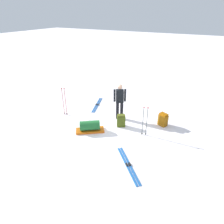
% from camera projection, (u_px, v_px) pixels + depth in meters
% --- Properties ---
extents(ground_plane, '(80.00, 80.00, 0.00)m').
position_uv_depth(ground_plane, '(112.00, 126.00, 8.96)').
color(ground_plane, white).
extents(skier_standing, '(0.50, 0.36, 1.70)m').
position_uv_depth(skier_standing, '(120.00, 100.00, 9.15)').
color(skier_standing, black).
rests_on(skier_standing, ground_plane).
extents(ski_pair_near, '(1.44, 1.47, 0.05)m').
position_uv_depth(ski_pair_near, '(128.00, 165.00, 6.70)').
color(ski_pair_near, '#205EAA').
rests_on(ski_pair_near, ground_plane).
extents(ski_pair_far, '(0.76, 1.80, 0.05)m').
position_uv_depth(ski_pair_far, '(97.00, 105.00, 10.91)').
color(ski_pair_far, '#2B5EA3').
rests_on(ski_pair_far, ground_plane).
extents(backpack_large_dark, '(0.42, 0.37, 0.58)m').
position_uv_depth(backpack_large_dark, '(121.00, 121.00, 8.81)').
color(backpack_large_dark, '#435215').
rests_on(backpack_large_dark, ground_plane).
extents(backpack_bright, '(0.45, 0.39, 0.59)m').
position_uv_depth(backpack_bright, '(163.00, 120.00, 8.88)').
color(backpack_bright, '#92560C').
rests_on(backpack_bright, ground_plane).
extents(ski_poles_planted_near, '(0.19, 0.11, 1.39)m').
position_uv_depth(ski_poles_planted_near, '(64.00, 100.00, 9.58)').
color(ski_poles_planted_near, maroon).
rests_on(ski_poles_planted_near, ground_plane).
extents(ski_poles_planted_far, '(0.22, 0.11, 1.28)m').
position_uv_depth(ski_poles_planted_far, '(145.00, 120.00, 8.00)').
color(ski_poles_planted_far, black).
rests_on(ski_poles_planted_far, ground_plane).
extents(gear_sled, '(1.22, 1.06, 0.49)m').
position_uv_depth(gear_sled, '(90.00, 127.00, 8.47)').
color(gear_sled, orange).
rests_on(gear_sled, ground_plane).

